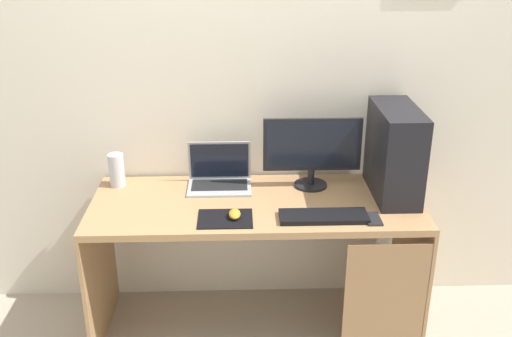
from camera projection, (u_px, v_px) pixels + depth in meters
The scene contains 11 objects.
ground_plane at pixel (256, 326), 3.26m from camera, with size 8.00×8.00×0.00m, color #9E9384.
wall_back at pixel (254, 81), 3.09m from camera, with size 4.00×0.05×2.60m.
desk at pixel (260, 228), 3.00m from camera, with size 1.67×0.66×0.77m.
pc_tower at pixel (395, 152), 2.95m from camera, with size 0.20×0.46×0.46m, color black.
monitor at pixel (312, 150), 3.04m from camera, with size 0.51×0.18×0.38m.
laptop at pixel (220, 177), 3.11m from camera, with size 0.33×0.23×0.23m.
speaker at pixel (117, 170), 3.10m from camera, with size 0.08×0.08×0.18m, color #B7BCC6.
keyboard at pixel (324, 216), 2.78m from camera, with size 0.42×0.14×0.02m, color black.
mousepad at pixel (225, 219), 2.78m from camera, with size 0.26×0.20×0.01m, color black.
mouse_left at pixel (235, 214), 2.78m from camera, with size 0.06×0.10×0.03m, color orange.
cell_phone at pixel (373, 219), 2.77m from camera, with size 0.07×0.13×0.01m, color #232326.
Camera 1 is at (-0.09, -2.66, 2.08)m, focal length 41.11 mm.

